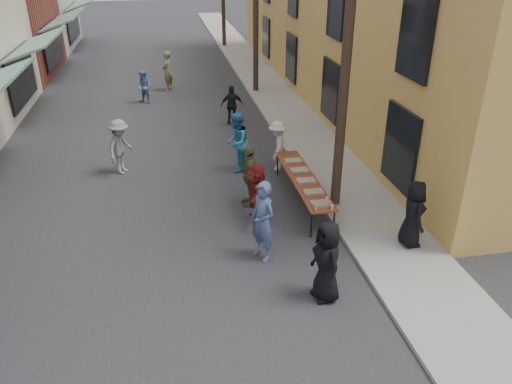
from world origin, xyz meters
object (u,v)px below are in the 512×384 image
object	(u,v)px
serving_table	(303,179)
catering_tray_sausage	(321,204)
utility_pole_near	(348,40)
guest_front_a	(327,261)
guest_front_c	(237,142)
server	(413,214)

from	to	relation	value
serving_table	catering_tray_sausage	size ratio (longest dim) A/B	8.00
utility_pole_near	catering_tray_sausage	world-z (taller)	utility_pole_near
catering_tray_sausage	guest_front_a	distance (m)	2.62
guest_front_a	guest_front_c	size ratio (longest dim) A/B	0.92
catering_tray_sausage	guest_front_a	world-z (taller)	guest_front_a
serving_table	server	bearing A→B (deg)	-55.50
serving_table	catering_tray_sausage	xyz separation A→B (m)	(-0.00, -1.65, 0.08)
utility_pole_near	serving_table	bearing A→B (deg)	154.60
guest_front_a	guest_front_c	distance (m)	6.74
serving_table	server	distance (m)	3.35
utility_pole_near	guest_front_c	size ratio (longest dim) A/B	4.71
catering_tray_sausage	server	world-z (taller)	server
utility_pole_near	serving_table	distance (m)	3.90
serving_table	guest_front_c	world-z (taller)	guest_front_c
utility_pole_near	guest_front_a	world-z (taller)	utility_pole_near
catering_tray_sausage	guest_front_c	size ratio (longest dim) A/B	0.26
utility_pole_near	guest_front_a	bearing A→B (deg)	-111.66
catering_tray_sausage	guest_front_a	xyz separation A→B (m)	(-0.67, -2.54, 0.09)
guest_front_c	guest_front_a	bearing A→B (deg)	29.55
guest_front_c	serving_table	bearing A→B (deg)	53.21
serving_table	guest_front_a	bearing A→B (deg)	-99.13
utility_pole_near	guest_front_a	xyz separation A→B (m)	(-1.51, -3.79, -3.62)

